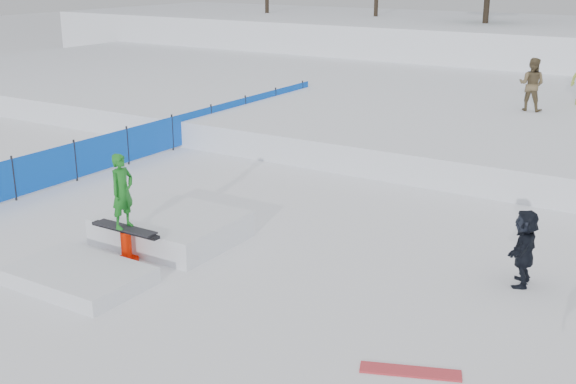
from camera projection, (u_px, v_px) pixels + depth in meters
The scene contains 8 objects.
ground at pixel (207, 273), 13.25m from camera, with size 120.00×120.00×0.00m, color white.
snow_berm at pixel (569, 48), 37.09m from camera, with size 60.00×14.00×2.40m, color white.
snow_midrise at pixel (482, 108), 26.04m from camera, with size 50.00×18.00×0.80m, color white.
safety_fence at pixel (172, 132), 21.70m from camera, with size 0.05×16.00×1.10m.
walker_olive at pixel (532, 84), 23.36m from camera, with size 0.84×0.65×1.72m, color brown.
spectator_dark at pixel (524, 248), 12.57m from camera, with size 1.29×0.41×1.39m, color black.
loose_board_red at pixel (410, 371), 10.02m from camera, with size 1.40×0.28×0.03m, color #C23038.
jib_rail_feature at pixel (147, 237), 14.14m from camera, with size 2.60×4.40×2.11m.
Camera 1 is at (7.73, -9.52, 5.45)m, focal length 45.00 mm.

